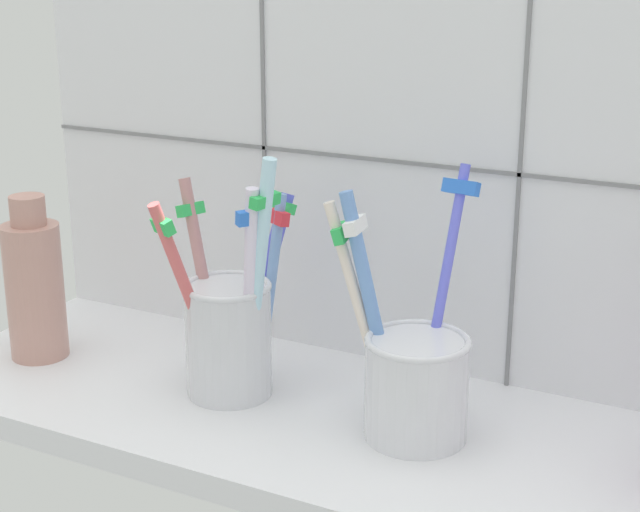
{
  "coord_description": "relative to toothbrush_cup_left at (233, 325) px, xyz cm",
  "views": [
    {
      "loc": [
        30.07,
        -57.52,
        34.55
      ],
      "look_at": [
        0.0,
        0.27,
        13.88
      ],
      "focal_mm": 55.58,
      "sensor_mm": 36.0,
      "label": 1
    }
  ],
  "objects": [
    {
      "name": "ceramic_vase",
      "position": [
        -17.91,
        -1.51,
        0.7
      ],
      "size": [
        4.65,
        4.65,
        13.56
      ],
      "color": "tan",
      "rests_on": "counter_slab"
    },
    {
      "name": "toothbrush_cup_left",
      "position": [
        0.0,
        0.0,
        0.0
      ],
      "size": [
        9.84,
        12.04,
        18.7
      ],
      "color": "silver",
      "rests_on": "counter_slab"
    },
    {
      "name": "counter_slab",
      "position": [
        7.36,
        -0.3,
        -6.37
      ],
      "size": [
        64.0,
        22.0,
        2.0
      ],
      "primitive_type": "cube",
      "color": "silver",
      "rests_on": "ground"
    },
    {
      "name": "tile_wall_back",
      "position": [
        7.36,
        11.7,
        15.13
      ],
      "size": [
        64.0,
        2.2,
        45.0
      ],
      "color": "white",
      "rests_on": "ground"
    },
    {
      "name": "toothbrush_cup_right",
      "position": [
        14.64,
        0.07,
        -1.02
      ],
      "size": [
        10.56,
        10.31,
        18.06
      ],
      "color": "silver",
      "rests_on": "counter_slab"
    }
  ]
}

